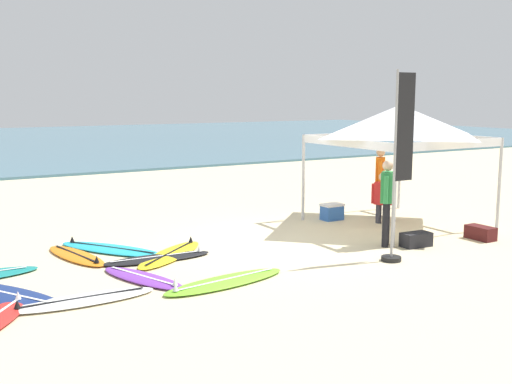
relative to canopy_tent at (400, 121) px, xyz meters
name	(u,v)px	position (x,y,z in m)	size (l,w,h in m)	color
ground_plane	(285,241)	(-3.10, -0.05, -2.39)	(80.00, 80.00, 0.00)	beige
sea	(19,142)	(-3.10, 30.61, -2.34)	(80.00, 36.00, 0.10)	teal
canopy_tent	(400,121)	(0.00, 0.00, 0.00)	(3.21, 3.21, 2.75)	#B7B7BC
surfboard_lime	(225,282)	(-5.48, -1.95, -2.35)	(2.31, 0.92, 0.19)	#7AD12D
surfboard_black	(158,258)	(-5.87, -0.07, -2.35)	(2.04, 0.65, 0.19)	black
surfboard_white	(81,300)	(-7.68, -1.68, -2.35)	(2.16, 0.62, 0.19)	white
surfboard_orange	(76,256)	(-7.11, 0.84, -2.35)	(0.91, 2.00, 0.19)	orange
surfboard_yellow	(171,254)	(-5.57, 0.06, -2.35)	(2.03, 1.83, 0.19)	yellow
surfboard_purple	(143,278)	(-6.53, -1.11, -2.35)	(1.11, 1.93, 0.19)	purple
surfboard_cyan	(111,249)	(-6.40, 1.03, -2.35)	(1.84, 2.32, 0.19)	#23B2CC
surfboard_navy	(1,294)	(-8.64, -0.79, -2.35)	(1.82, 2.43, 0.19)	navy
person_orange	(380,178)	(0.23, 0.85, -1.40)	(0.41, 0.43, 1.71)	#2D2D33
person_green	(387,197)	(-1.59, -1.38, -1.40)	(0.43, 0.40, 1.71)	black
person_red	(383,196)	(-0.17, 0.29, -1.73)	(0.37, 0.49, 1.20)	#383842
banner_flag	(399,174)	(-2.15, -2.27, -0.81)	(0.60, 0.36, 3.40)	#99999E
gear_bag_near_tent	(416,240)	(-1.10, -1.72, -2.25)	(0.60, 0.32, 0.28)	#232328
gear_bag_by_pole	(480,233)	(0.49, -1.96, -2.25)	(0.60, 0.32, 0.28)	#4C1919
cooler_box	(332,212)	(-0.92, 1.22, -2.19)	(0.50, 0.36, 0.39)	#2D60B7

